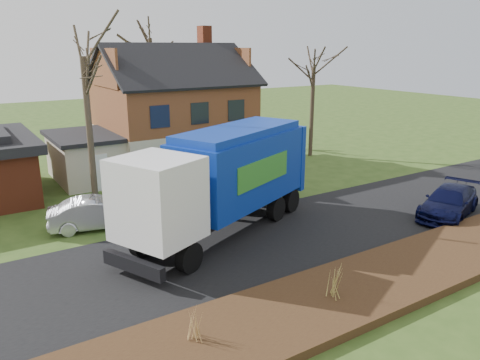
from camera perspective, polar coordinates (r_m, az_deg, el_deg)
ground at (r=20.29m, az=3.96°, el=-7.02°), size 120.00×120.00×0.00m
road at (r=20.28m, az=3.96°, el=-6.99°), size 80.00×7.00×0.02m
mulch_verge at (r=16.70m, az=15.07°, el=-12.34°), size 80.00×3.50×0.30m
main_house at (r=31.76m, az=-8.88°, el=8.80°), size 12.95×8.95×9.26m
garbage_truck at (r=20.03m, az=-1.92°, el=0.57°), size 10.74×6.76×4.50m
silver_sedan at (r=21.98m, az=-16.91°, el=-3.87°), size 4.52×2.43×1.42m
navy_wagon at (r=24.68m, az=24.12°, el=-2.46°), size 5.17×3.43×1.39m
tree_front_west at (r=24.16m, az=-18.86°, el=16.68°), size 3.49×3.49×10.37m
tree_front_east at (r=34.68m, az=9.06°, el=15.13°), size 3.32×3.32×9.22m
tree_back at (r=41.03m, az=-11.01°, el=18.20°), size 3.66×3.66×11.60m
grass_clump_west at (r=13.15m, az=-5.57°, el=-17.12°), size 0.35×0.29×0.92m
grass_clump_mid at (r=15.28m, az=11.59°, el=-12.05°), size 0.38×0.31×1.05m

